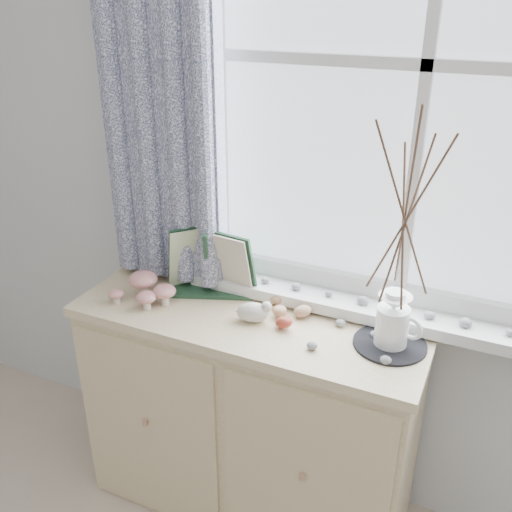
% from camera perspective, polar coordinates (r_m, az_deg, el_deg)
% --- Properties ---
extents(sideboard, '(1.20, 0.45, 0.85)m').
position_cam_1_polar(sideboard, '(2.17, -0.73, -15.59)').
color(sideboard, beige).
rests_on(sideboard, ground).
extents(botanical_book, '(0.39, 0.25, 0.25)m').
position_cam_1_polar(botanical_book, '(1.98, -5.15, -0.84)').
color(botanical_book, '#1C3C26').
rests_on(botanical_book, sideboard).
extents(toadstool_cluster, '(0.23, 0.16, 0.09)m').
position_cam_1_polar(toadstool_cluster, '(2.01, -10.86, -3.09)').
color(toadstool_cluster, beige).
rests_on(toadstool_cluster, sideboard).
extents(wooden_eggs, '(0.16, 0.17, 0.06)m').
position_cam_1_polar(wooden_eggs, '(1.90, 2.98, -5.46)').
color(wooden_eggs, tan).
rests_on(wooden_eggs, sideboard).
extents(songbird_figurine, '(0.16, 0.11, 0.08)m').
position_cam_1_polar(songbird_figurine, '(1.87, -0.32, -5.54)').
color(songbird_figurine, beige).
rests_on(songbird_figurine, sideboard).
extents(crocheted_doily, '(0.23, 0.23, 0.01)m').
position_cam_1_polar(crocheted_doily, '(1.82, 13.23, -8.57)').
color(crocheted_doily, black).
rests_on(crocheted_doily, sideboard).
extents(twig_pitcher, '(0.34, 0.34, 0.76)m').
position_cam_1_polar(twig_pitcher, '(1.62, 14.74, 4.25)').
color(twig_pitcher, white).
rests_on(twig_pitcher, crocheted_doily).
extents(sideboard_pebbles, '(0.33, 0.23, 0.02)m').
position_cam_1_polar(sideboard_pebbles, '(1.82, 8.76, -7.69)').
color(sideboard_pebbles, gray).
rests_on(sideboard_pebbles, sideboard).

